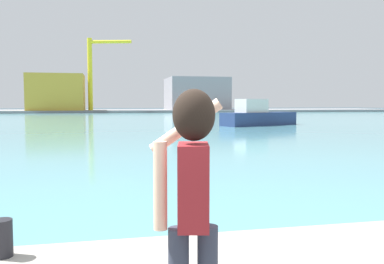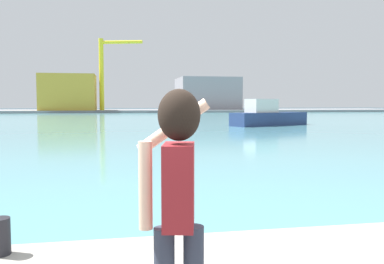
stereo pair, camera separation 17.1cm
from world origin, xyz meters
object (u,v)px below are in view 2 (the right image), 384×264
(person_photographer, at_px, (177,191))
(warehouse_right, at_px, (207,94))
(port_crane, at_px, (106,67))
(boat_moored, at_px, (268,116))
(harbor_bollard, at_px, (0,236))
(warehouse_left, at_px, (68,92))

(person_photographer, height_order, warehouse_right, warehouse_right)
(warehouse_right, bearing_deg, port_crane, -162.96)
(warehouse_right, bearing_deg, boat_moored, -97.39)
(person_photographer, bearing_deg, boat_moored, -10.17)
(boat_moored, bearing_deg, warehouse_right, 59.34)
(warehouse_right, bearing_deg, person_photographer, -102.74)
(harbor_bollard, relative_size, boat_moored, 0.05)
(person_photographer, bearing_deg, harbor_bollard, 51.70)
(boat_moored, bearing_deg, port_crane, 83.21)
(harbor_bollard, xyz_separation_m, boat_moored, (14.98, 30.94, 0.21))
(port_crane, bearing_deg, harbor_bollard, -89.38)
(boat_moored, height_order, warehouse_left, warehouse_left)
(warehouse_left, bearing_deg, harbor_bollard, -84.09)
(boat_moored, bearing_deg, person_photographer, -135.30)
(harbor_bollard, height_order, boat_moored, boat_moored)
(warehouse_left, height_order, warehouse_right, warehouse_left)
(warehouse_left, bearing_deg, person_photographer, -83.16)
(person_photographer, distance_m, boat_moored, 35.52)
(harbor_bollard, relative_size, port_crane, 0.03)
(person_photographer, distance_m, port_crane, 87.09)
(harbor_bollard, height_order, port_crane, port_crane)
(boat_moored, bearing_deg, harbor_bollard, -139.10)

